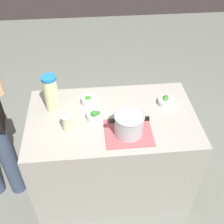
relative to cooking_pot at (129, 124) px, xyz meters
name	(u,v)px	position (x,y,z in m)	size (l,w,h in m)	color
ground_plane	(112,181)	(0.10, -0.19, -0.97)	(8.00, 8.00, 0.00)	slate
counter_slab	(112,153)	(0.10, -0.19, -0.53)	(1.33, 0.79, 0.87)	gray
dish_cloth	(128,133)	(0.00, 0.00, -0.09)	(0.35, 0.30, 0.01)	#B34F52
cooking_pot	(129,124)	(0.00, 0.00, 0.00)	(0.29, 0.22, 0.17)	#B7B7BC
lemonade_pitcher	(51,93)	(0.56, -0.32, 0.06)	(0.11, 0.11, 0.31)	#EAECA3
mason_jar	(68,123)	(0.44, -0.09, -0.03)	(0.09, 0.09, 0.12)	beige
broccoli_bowl_front	(166,101)	(-0.35, -0.30, -0.07)	(0.13, 0.13, 0.07)	silver
broccoli_bowl_center	(95,115)	(0.24, -0.18, -0.06)	(0.12, 0.12, 0.08)	silver
broccoli_bowl_back	(89,100)	(0.28, -0.37, -0.06)	(0.13, 0.13, 0.07)	silver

